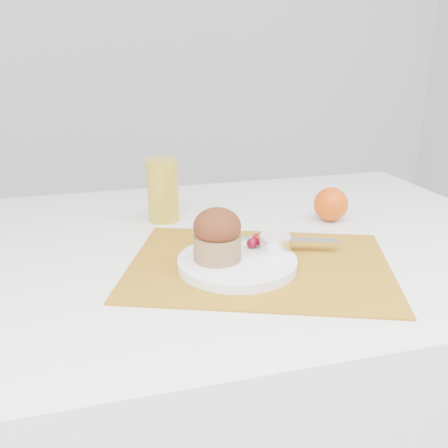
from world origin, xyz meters
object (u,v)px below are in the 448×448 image
object	(u,v)px
muffin	(217,235)
table	(216,407)
plate	(237,263)
juice_glass	(163,190)
orange	(331,204)

from	to	relation	value
muffin	table	bearing A→B (deg)	77.13
plate	juice_glass	xyz separation A→B (m)	(-0.08, 0.27, 0.05)
table	juice_glass	xyz separation A→B (m)	(-0.07, 0.15, 0.44)
table	juice_glass	size ratio (longest dim) A/B	9.39
plate	juice_glass	world-z (taller)	juice_glass
table	muffin	xyz separation A→B (m)	(-0.03, -0.12, 0.43)
table	plate	world-z (taller)	plate
plate	table	bearing A→B (deg)	91.57
orange	muffin	world-z (taller)	muffin
juice_glass	plate	bearing A→B (deg)	-74.46
juice_glass	orange	bearing A→B (deg)	-15.89
table	juice_glass	world-z (taller)	juice_glass
orange	muffin	size ratio (longest dim) A/B	0.82
plate	orange	size ratio (longest dim) A/B	2.76
table	plate	size ratio (longest dim) A/B	6.26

